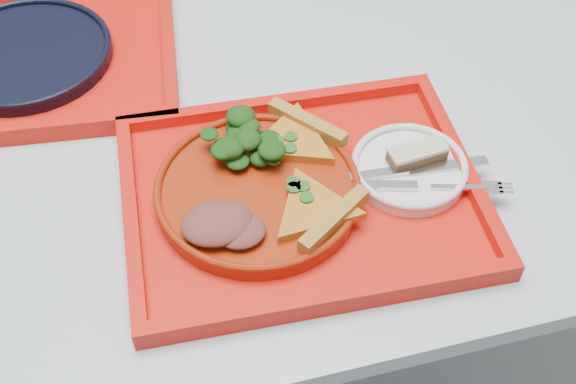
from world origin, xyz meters
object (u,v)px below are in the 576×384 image
(navy_plate, at_px, (26,55))
(dinner_plate, at_px, (258,192))
(tray_far, at_px, (28,63))
(tray_main, at_px, (302,197))
(dessert_bar, at_px, (417,154))

(navy_plate, bearing_deg, dinner_plate, -51.71)
(tray_far, distance_m, navy_plate, 0.01)
(tray_main, bearing_deg, dessert_bar, 5.91)
(dessert_bar, bearing_deg, tray_main, 176.43)
(tray_main, bearing_deg, dinner_plate, 172.34)
(tray_main, xyz_separation_m, dinner_plate, (-0.05, 0.01, 0.02))
(dinner_plate, bearing_deg, dessert_bar, -0.27)
(tray_main, distance_m, dessert_bar, 0.16)
(dinner_plate, distance_m, dessert_bar, 0.21)
(tray_main, bearing_deg, tray_far, 135.20)
(tray_far, xyz_separation_m, dessert_bar, (0.49, -0.36, 0.03))
(tray_far, height_order, navy_plate, navy_plate)
(navy_plate, bearing_deg, tray_far, 0.00)
(tray_main, height_order, dessert_bar, dessert_bar)
(navy_plate, bearing_deg, tray_main, -47.45)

